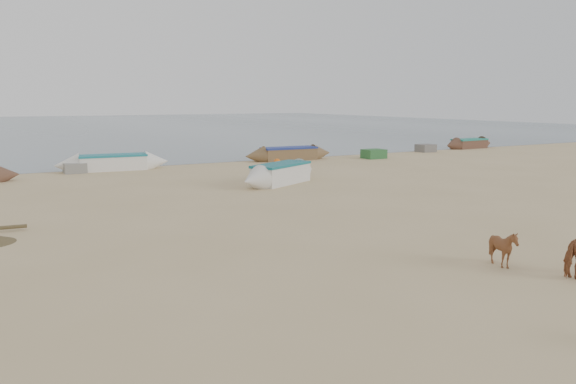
# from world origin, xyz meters

# --- Properties ---
(ground) EXTENTS (140.00, 140.00, 0.00)m
(ground) POSITION_xyz_m (0.00, 0.00, 0.00)
(ground) COLOR tan
(ground) RESTS_ON ground
(sea) EXTENTS (160.00, 160.00, 0.00)m
(sea) POSITION_xyz_m (0.00, 82.00, 0.01)
(sea) COLOR slate
(sea) RESTS_ON ground
(calf_front) EXTENTS (1.16, 1.14, 0.97)m
(calf_front) POSITION_xyz_m (2.07, -3.32, 0.48)
(calf_front) COLOR brown
(calf_front) RESTS_ON ground
(near_canoe) EXTENTS (5.87, 3.96, 1.01)m
(near_canoe) POSITION_xyz_m (3.87, 11.75, 0.51)
(near_canoe) COLOR silver
(near_canoe) RESTS_ON ground
(waterline_canoes) EXTENTS (61.27, 4.51, 0.94)m
(waterline_canoes) POSITION_xyz_m (-3.44, 20.48, 0.43)
(waterline_canoes) COLOR brown
(waterline_canoes) RESTS_ON ground
(beach_clutter) EXTENTS (46.39, 4.39, 0.64)m
(beach_clutter) POSITION_xyz_m (4.80, 19.78, 0.30)
(beach_clutter) COLOR #2A5E36
(beach_clutter) RESTS_ON ground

